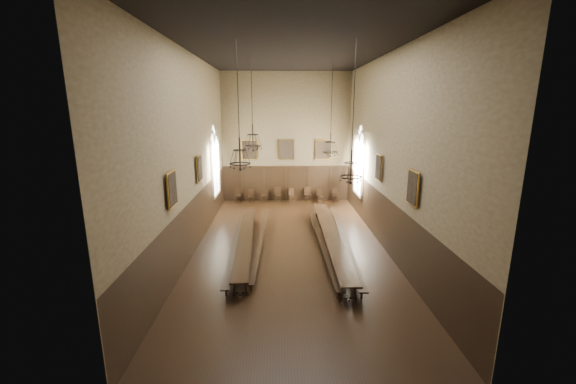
{
  "coord_description": "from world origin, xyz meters",
  "views": [
    {
      "loc": [
        -0.52,
        -15.97,
        6.53
      ],
      "look_at": [
        -0.07,
        1.5,
        2.38
      ],
      "focal_mm": 22.0,
      "sensor_mm": 36.0,
      "label": 1
    }
  ],
  "objects_px": {
    "bench_right_outer": "(344,241)",
    "chair_5": "(308,197)",
    "chair_0": "(238,198)",
    "table_right": "(330,241)",
    "bench_right_inner": "(320,240)",
    "chandelier_back_left": "(253,140)",
    "chair_4": "(292,198)",
    "chandelier_back_right": "(330,146)",
    "bench_left_outer": "(237,241)",
    "chandelier_front_left": "(240,156)",
    "chair_1": "(251,198)",
    "chandelier_front_right": "(351,168)",
    "chair_3": "(278,197)",
    "chair_7": "(335,198)",
    "chair_6": "(320,198)",
    "table_left": "(246,242)",
    "chair_2": "(264,198)",
    "bench_left_inner": "(261,241)"
  },
  "relations": [
    {
      "from": "chair_3",
      "to": "chair_5",
      "type": "xyz_separation_m",
      "value": [
        2.16,
        0.01,
        0.0
      ]
    },
    {
      "from": "chair_0",
      "to": "chair_3",
      "type": "bearing_deg",
      "value": -1.49
    },
    {
      "from": "bench_right_inner",
      "to": "chandelier_front_right",
      "type": "xyz_separation_m",
      "value": [
        0.81,
        -2.63,
        3.96
      ]
    },
    {
      "from": "chair_1",
      "to": "chair_5",
      "type": "bearing_deg",
      "value": -9.33
    },
    {
      "from": "bench_left_outer",
      "to": "chandelier_back_right",
      "type": "distance_m",
      "value": 7.01
    },
    {
      "from": "chair_3",
      "to": "chair_7",
      "type": "xyz_separation_m",
      "value": [
        4.1,
        -0.1,
        -0.03
      ]
    },
    {
      "from": "chair_0",
      "to": "chandelier_back_right",
      "type": "relative_size",
      "value": 0.2
    },
    {
      "from": "table_left",
      "to": "chair_6",
      "type": "distance_m",
      "value": 9.85
    },
    {
      "from": "chair_0",
      "to": "chandelier_back_left",
      "type": "bearing_deg",
      "value": -78.37
    },
    {
      "from": "chair_1",
      "to": "chandelier_front_right",
      "type": "height_order",
      "value": "chandelier_front_right"
    },
    {
      "from": "chandelier_back_right",
      "to": "chair_3",
      "type": "bearing_deg",
      "value": 116.04
    },
    {
      "from": "chair_6",
      "to": "table_left",
      "type": "bearing_deg",
      "value": -132.95
    },
    {
      "from": "chandelier_back_left",
      "to": "bench_right_outer",
      "type": "bearing_deg",
      "value": -25.82
    },
    {
      "from": "chair_3",
      "to": "chandelier_back_left",
      "type": "bearing_deg",
      "value": -108.84
    },
    {
      "from": "chair_0",
      "to": "chandelier_front_right",
      "type": "height_order",
      "value": "chandelier_front_right"
    },
    {
      "from": "bench_right_outer",
      "to": "chair_5",
      "type": "distance_m",
      "value": 8.66
    },
    {
      "from": "chair_1",
      "to": "bench_left_inner",
      "type": "bearing_deg",
      "value": -92.36
    },
    {
      "from": "chandelier_back_left",
      "to": "chair_4",
      "type": "bearing_deg",
      "value": 70.58
    },
    {
      "from": "chair_1",
      "to": "chair_4",
      "type": "relative_size",
      "value": 0.93
    },
    {
      "from": "bench_right_outer",
      "to": "chair_6",
      "type": "relative_size",
      "value": 11.74
    },
    {
      "from": "chair_0",
      "to": "chair_6",
      "type": "relative_size",
      "value": 1.08
    },
    {
      "from": "chair_5",
      "to": "chair_6",
      "type": "height_order",
      "value": "chair_5"
    },
    {
      "from": "bench_left_inner",
      "to": "chandelier_front_left",
      "type": "distance_m",
      "value": 5.0
    },
    {
      "from": "chandelier_front_right",
      "to": "chair_7",
      "type": "bearing_deg",
      "value": 83.69
    },
    {
      "from": "chair_1",
      "to": "chair_5",
      "type": "xyz_separation_m",
      "value": [
        4.08,
        0.02,
        0.04
      ]
    },
    {
      "from": "chair_7",
      "to": "table_right",
      "type": "bearing_deg",
      "value": -111.25
    },
    {
      "from": "chair_0",
      "to": "chair_4",
      "type": "height_order",
      "value": "chair_0"
    },
    {
      "from": "bench_left_outer",
      "to": "bench_right_outer",
      "type": "relative_size",
      "value": 0.96
    },
    {
      "from": "chair_0",
      "to": "chandelier_front_right",
      "type": "distance_m",
      "value": 13.05
    },
    {
      "from": "bench_left_outer",
      "to": "chandelier_front_left",
      "type": "height_order",
      "value": "chandelier_front_left"
    },
    {
      "from": "chair_6",
      "to": "chair_3",
      "type": "bearing_deg",
      "value": 162.28
    },
    {
      "from": "table_right",
      "to": "bench_right_inner",
      "type": "bearing_deg",
      "value": 135.14
    },
    {
      "from": "table_left",
      "to": "chair_3",
      "type": "bearing_deg",
      "value": 80.36
    },
    {
      "from": "bench_right_outer",
      "to": "chair_0",
      "type": "distance_m",
      "value": 10.47
    },
    {
      "from": "chandelier_back_left",
      "to": "chandelier_front_left",
      "type": "relative_size",
      "value": 0.95
    },
    {
      "from": "table_left",
      "to": "chair_0",
      "type": "distance_m",
      "value": 8.91
    },
    {
      "from": "chandelier_back_left",
      "to": "chandelier_front_left",
      "type": "distance_m",
      "value": 4.26
    },
    {
      "from": "chair_5",
      "to": "chandelier_back_right",
      "type": "height_order",
      "value": "chandelier_back_right"
    },
    {
      "from": "table_right",
      "to": "bench_left_outer",
      "type": "bearing_deg",
      "value": 175.25
    },
    {
      "from": "chair_2",
      "to": "chair_7",
      "type": "distance_m",
      "value": 5.1
    },
    {
      "from": "table_left",
      "to": "bench_right_inner",
      "type": "height_order",
      "value": "table_left"
    },
    {
      "from": "chair_1",
      "to": "bench_right_outer",
      "type": "bearing_deg",
      "value": -68.85
    },
    {
      "from": "bench_left_outer",
      "to": "chair_4",
      "type": "distance_m",
      "value": 8.95
    },
    {
      "from": "chandelier_front_left",
      "to": "bench_right_outer",
      "type": "bearing_deg",
      "value": 24.23
    },
    {
      "from": "chandelier_back_left",
      "to": "chandelier_back_right",
      "type": "xyz_separation_m",
      "value": [
        4.08,
        0.64,
        -0.34
      ]
    },
    {
      "from": "chair_6",
      "to": "chair_7",
      "type": "bearing_deg",
      "value": -15.25
    },
    {
      "from": "bench_right_outer",
      "to": "chandelier_front_left",
      "type": "bearing_deg",
      "value": -155.77
    },
    {
      "from": "table_right",
      "to": "chair_1",
      "type": "distance_m",
      "value": 9.9
    },
    {
      "from": "chair_3",
      "to": "chair_5",
      "type": "height_order",
      "value": "chair_5"
    },
    {
      "from": "chair_7",
      "to": "chandelier_back_right",
      "type": "bearing_deg",
      "value": -113.52
    }
  ]
}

